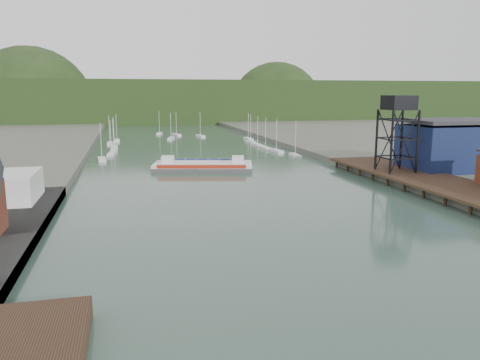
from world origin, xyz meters
name	(u,v)px	position (x,y,z in m)	size (l,w,h in m)	color
ground	(402,333)	(0.00, 0.00, 0.00)	(600.00, 600.00, 0.00)	#324D3F
east_pier	(442,183)	(37.00, 45.00, 1.90)	(14.00, 70.00, 2.45)	black
lift_tower	(399,107)	(35.00, 58.00, 15.65)	(6.50, 6.50, 16.00)	black
blue_shed	(451,145)	(50.00, 60.00, 7.06)	(20.50, 14.50, 11.30)	#0C1937
marina_sailboats	(186,144)	(0.08, 138.46, 0.35)	(57.71, 92.65, 0.90)	silver
distant_hills	(150,105)	(-3.98, 301.35, 10.38)	(500.00, 120.00, 80.00)	#1D3216
chain_ferry	(203,166)	(-2.65, 82.28, 0.99)	(25.45, 14.78, 3.44)	#464648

